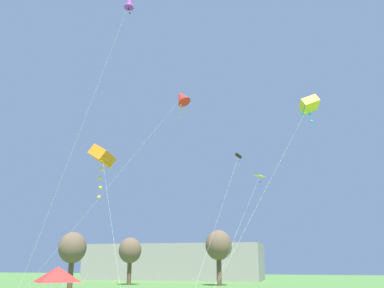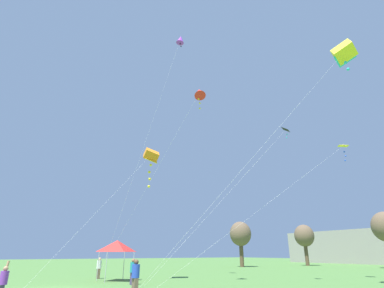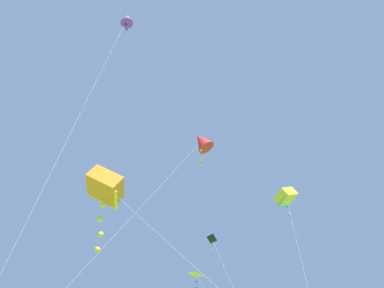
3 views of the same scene
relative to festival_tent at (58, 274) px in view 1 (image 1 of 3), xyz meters
name	(u,v)px [view 1 (image 1 of 3)]	position (x,y,z in m)	size (l,w,h in m)	color
distant_building	(173,262)	(-11.86, 60.69, 0.76)	(35.85, 10.07, 7.01)	gray
tree_far_left	(72,248)	(-14.80, 26.64, 2.47)	(3.63, 3.63, 7.33)	brown
tree_far_centre	(130,251)	(-12.56, 40.42, 2.44)	(3.61, 3.61, 7.29)	brown
tree_far_right	(219,246)	(1.64, 41.86, 3.16)	(4.11, 4.11, 8.30)	brown
festival_tent	(58,274)	(0.00, 0.00, 0.00)	(2.53, 2.53, 3.21)	#B7B7BC
kite_black_delta_0	(239,157)	(10.00, 10.97, 9.56)	(1.75, 13.06, 12.76)	silver
kite_orange_box_1	(102,157)	(1.54, 2.06, 8.02)	(7.79, 10.72, 11.74)	silver
kite_red_diamond_2	(182,98)	(6.88, 4.04, 12.78)	(11.30, 5.33, 16.36)	silver
kite_yellow_delta_3	(260,177)	(11.02, 17.72, 9.02)	(2.18, 19.57, 12.14)	silver
kite_yellow_box_4	(309,105)	(16.27, 11.11, 13.83)	(7.84, 14.12, 17.46)	silver
kite_purple_diamond_5	(129,3)	(1.86, 4.82, 22.31)	(5.49, 5.88, 25.62)	silver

